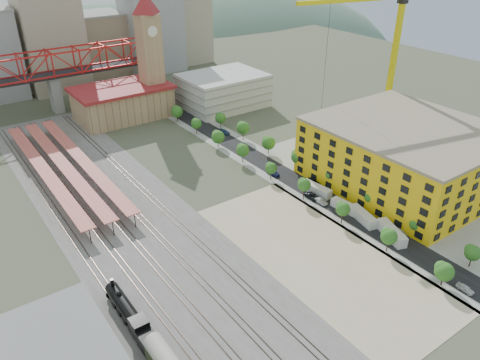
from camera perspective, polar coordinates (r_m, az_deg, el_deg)
ground at (r=137.39m, az=1.66°, el=-1.96°), size 400.00×400.00×0.00m
ballast_strip at (r=136.33m, az=-15.12°, el=-3.31°), size 36.00×165.00×0.06m
dirt_lot at (r=115.73m, az=9.57°, el=-9.00°), size 28.00×67.00×0.06m
street_asphalt at (r=156.42m, az=3.04°, el=2.08°), size 12.00×170.00×0.06m
sidewalk_west at (r=153.40m, az=1.42°, el=1.54°), size 3.00×170.00×0.04m
sidewalk_east at (r=159.58m, az=4.59°, el=2.58°), size 3.00×170.00×0.04m
construction_pad at (r=154.95m, az=19.69°, el=0.03°), size 50.00×90.00×0.06m
rail_tracks at (r=135.81m, az=-15.83°, el=-3.49°), size 26.56×160.00×0.18m
platform_canopies at (r=156.83m, az=-20.75°, el=1.82°), size 16.00×80.00×4.12m
station_hall at (r=198.51m, az=-14.10°, el=9.23°), size 38.00×24.00×13.10m
clock_tower at (r=195.72m, az=-11.03°, el=16.02°), size 12.00×12.00×52.00m
parking_garage at (r=206.04m, az=-2.09°, el=10.88°), size 34.00×26.00×14.00m
truss_bridge at (r=210.61m, az=-22.11°, el=12.60°), size 94.00×9.60×25.60m
construction_building at (r=148.63m, az=19.59°, el=2.88°), size 44.60×50.60×18.80m
street_trees at (r=149.65m, az=5.40°, el=0.66°), size 15.40×124.40×8.00m
skyline at (r=253.56m, az=-17.40°, el=16.75°), size 133.00×46.00×60.00m
distant_hills at (r=401.63m, az=-16.01°, el=5.70°), size 647.00×264.00×227.00m
locomotive at (r=97.90m, az=-13.04°, el=-16.07°), size 3.13×24.12×6.03m
tower_crane at (r=173.24m, az=17.61°, el=15.96°), size 53.01×13.87×57.59m
site_trailer_a at (r=125.18m, az=17.98°, el=-6.15°), size 6.00×10.62×2.82m
site_trailer_b at (r=129.79m, az=14.75°, el=-4.33°), size 4.72×10.09×2.67m
site_trailer_c at (r=133.08m, az=12.78°, el=-3.23°), size 3.21×9.19×2.46m
site_trailer_d at (r=139.77m, az=9.29°, el=-1.15°), size 3.69×10.05×2.69m
car_0 at (r=114.96m, az=25.76°, el=-11.85°), size 1.78×4.04×1.35m
car_1 at (r=135.26m, az=9.81°, el=-2.61°), size 1.81×4.30×1.38m
car_2 at (r=137.19m, az=8.85°, el=-2.01°), size 2.53×5.43×1.50m
car_3 at (r=148.90m, az=4.04°, el=0.89°), size 2.32×5.18×1.48m
car_4 at (r=127.45m, az=18.97°, el=-6.05°), size 2.18×4.25×1.39m
car_5 at (r=141.27m, az=10.50°, el=-1.24°), size 1.66×4.04×1.30m
car_6 at (r=144.61m, az=8.93°, el=-0.29°), size 3.19×5.82×1.55m
car_7 at (r=178.76m, az=-1.90°, el=5.87°), size 2.62×5.08×1.41m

